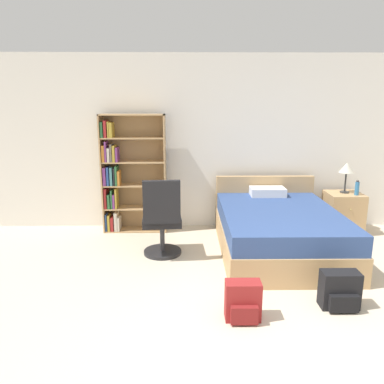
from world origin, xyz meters
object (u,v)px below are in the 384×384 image
nightstand (343,213)px  backpack_black (340,291)px  table_lamp (347,169)px  bed (278,229)px  bookshelf (126,175)px  office_chair (162,220)px  water_bottle (357,188)px  backpack_red (243,302)px

nightstand → backpack_black: nightstand is taller
table_lamp → bed: bearing=-146.7°
bookshelf → bed: (2.08, -0.85, -0.56)m
nightstand → table_lamp: (0.01, 0.03, 0.65)m
bed → office_chair: 1.51m
bookshelf → bed: bearing=-22.3°
bookshelf → backpack_black: (2.35, -2.26, -0.69)m
bed → nightstand: size_ratio=3.37×
nightstand → office_chair: bearing=-161.2°
bed → water_bottle: 1.47m
backpack_black → office_chair: bearing=144.8°
water_bottle → bed: bearing=-154.3°
bookshelf → bed: 2.32m
bed → backpack_black: size_ratio=5.66×
table_lamp → bookshelf: bearing=178.4°
bed → backpack_red: 1.74m
nightstand → backpack_red: 2.96m
nightstand → backpack_black: size_ratio=1.68×
backpack_black → nightstand: bearing=67.5°
bed → backpack_black: bearing=-79.3°
bookshelf → table_lamp: 3.24m
bookshelf → backpack_red: (1.40, -2.45, -0.69)m
office_chair → water_bottle: 2.87m
office_chair → nightstand: bearing=18.8°
water_bottle → backpack_red: 2.99m
bed → water_bottle: bed is taller
nightstand → backpack_black: bearing=-112.5°
bookshelf → table_lamp: bearing=-1.6°
office_chair → backpack_red: office_chair is taller
backpack_red → table_lamp: bearing=52.1°
office_chair → water_bottle: (2.76, 0.78, 0.22)m
table_lamp → backpack_black: 2.47m
bookshelf → backpack_red: bearing=-60.2°
water_bottle → backpack_black: bearing=-116.5°
bed → office_chair: size_ratio=1.98×
office_chair → table_lamp: table_lamp is taller
table_lamp → water_bottle: (0.11, -0.15, -0.25)m
office_chair → backpack_black: size_ratio=2.85×
table_lamp → water_bottle: bearing=-53.4°
water_bottle → bookshelf: bearing=175.9°
backpack_black → backpack_red: (-0.94, -0.19, 0.00)m
nightstand → backpack_red: size_ratio=1.67×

